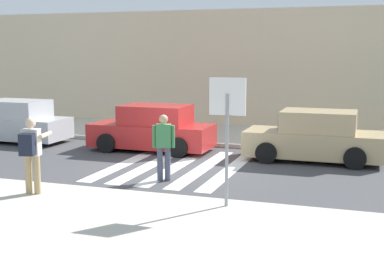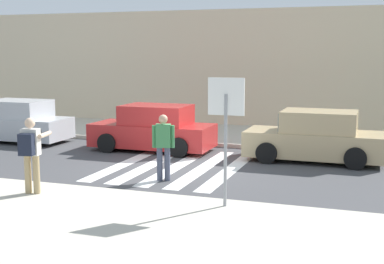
% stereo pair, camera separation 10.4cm
% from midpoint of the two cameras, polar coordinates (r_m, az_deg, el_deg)
% --- Properties ---
extents(ground_plane, '(120.00, 120.00, 0.00)m').
position_cam_midpoint_polar(ground_plane, '(15.47, -2.06, -3.82)').
color(ground_plane, '#424244').
extents(sidewalk_near, '(60.00, 6.00, 0.14)m').
position_cam_midpoint_polar(sidewalk_near, '(10.11, -14.91, -10.46)').
color(sidewalk_near, beige).
rests_on(sidewalk_near, ground).
extents(sidewalk_far, '(60.00, 4.80, 0.14)m').
position_cam_midpoint_polar(sidewalk_far, '(21.07, 3.77, -0.31)').
color(sidewalk_far, beige).
rests_on(sidewalk_far, ground).
extents(building_facade_far, '(56.00, 4.00, 5.12)m').
position_cam_midpoint_polar(building_facade_far, '(25.11, 6.46, 6.79)').
color(building_facade_far, beige).
rests_on(building_facade_far, ground).
extents(crosswalk_stripe_0, '(0.44, 5.20, 0.01)m').
position_cam_midpoint_polar(crosswalk_stripe_0, '(16.27, -7.09, -3.25)').
color(crosswalk_stripe_0, silver).
rests_on(crosswalk_stripe_0, ground).
extents(crosswalk_stripe_1, '(0.44, 5.20, 0.01)m').
position_cam_midpoint_polar(crosswalk_stripe_1, '(15.94, -4.50, -3.45)').
color(crosswalk_stripe_1, silver).
rests_on(crosswalk_stripe_1, ground).
extents(crosswalk_stripe_2, '(0.44, 5.20, 0.01)m').
position_cam_midpoint_polar(crosswalk_stripe_2, '(15.65, -1.80, -3.66)').
color(crosswalk_stripe_2, silver).
rests_on(crosswalk_stripe_2, ground).
extents(crosswalk_stripe_3, '(0.44, 5.20, 0.01)m').
position_cam_midpoint_polar(crosswalk_stripe_3, '(15.39, 0.99, -3.86)').
color(crosswalk_stripe_3, silver).
rests_on(crosswalk_stripe_3, ground).
extents(crosswalk_stripe_4, '(0.44, 5.20, 0.01)m').
position_cam_midpoint_polar(crosswalk_stripe_4, '(15.17, 3.88, -4.07)').
color(crosswalk_stripe_4, silver).
rests_on(crosswalk_stripe_4, ground).
extents(stop_sign, '(0.76, 0.08, 2.66)m').
position_cam_midpoint_polar(stop_sign, '(10.86, 3.51, 2.01)').
color(stop_sign, gray).
rests_on(stop_sign, sidewalk_near).
extents(photographer_with_backpack, '(0.69, 0.92, 1.72)m').
position_cam_midpoint_polar(photographer_with_backpack, '(12.45, -17.01, -1.75)').
color(photographer_with_backpack, tan).
rests_on(photographer_with_backpack, sidewalk_near).
extents(pedestrian_crossing, '(0.56, 0.34, 1.72)m').
position_cam_midpoint_polar(pedestrian_crossing, '(13.76, -3.26, -1.25)').
color(pedestrian_crossing, '#474C60').
rests_on(pedestrian_crossing, ground).
extents(parked_car_silver, '(4.10, 1.92, 1.55)m').
position_cam_midpoint_polar(parked_car_silver, '(20.86, -18.56, 0.99)').
color(parked_car_silver, '#B7BABF').
rests_on(parked_car_silver, ground).
extents(parked_car_red, '(4.10, 1.92, 1.55)m').
position_cam_midpoint_polar(parked_car_red, '(18.04, -4.36, 0.29)').
color(parked_car_red, red).
rests_on(parked_car_red, ground).
extents(parked_car_tan, '(4.10, 1.92, 1.55)m').
position_cam_midpoint_polar(parked_car_tan, '(16.70, 12.77, -0.57)').
color(parked_car_tan, tan).
rests_on(parked_car_tan, ground).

